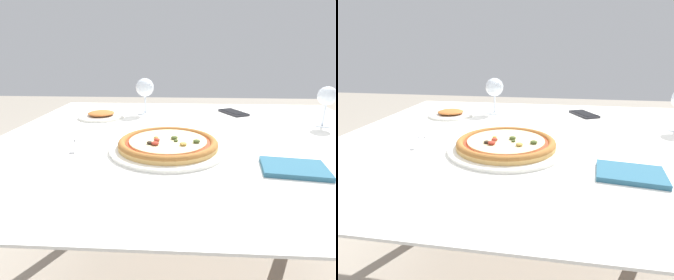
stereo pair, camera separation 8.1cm
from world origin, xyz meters
The scene contains 8 objects.
dining_table centered at (0.00, 0.00, 0.63)m, with size 1.33×1.14×0.71m.
pizza_plate centered at (-0.09, -0.14, 0.72)m, with size 0.34×0.34×0.04m.
fork centered at (-0.38, -0.10, 0.71)m, with size 0.06×0.17×0.00m.
wine_glass_far_left centered at (0.48, 0.15, 0.82)m, with size 0.07×0.07×0.15m.
wine_glass_far_right centered at (-0.22, 0.33, 0.82)m, with size 0.08×0.08×0.16m.
cell_phone centered at (0.18, 0.35, 0.71)m, with size 0.13×0.16×0.01m.
side_plate centered at (-0.40, 0.24, 0.72)m, with size 0.19×0.19×0.03m.
napkin_folded centered at (0.22, -0.27, 0.71)m, with size 0.16×0.13×0.01m.
Camera 1 is at (-0.05, -0.91, 0.99)m, focal length 30.00 mm.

